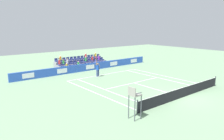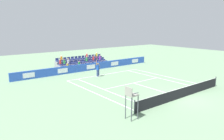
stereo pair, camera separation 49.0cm
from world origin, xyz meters
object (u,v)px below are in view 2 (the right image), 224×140
loose_tennis_ball (157,95)px  tennis_player (98,69)px  tennis_net (182,92)px  umpire_chair (131,98)px

loose_tennis_ball → tennis_player: bearing=-89.3°
tennis_net → loose_tennis_ball: (1.30, -1.83, -0.46)m
tennis_net → tennis_player: bearing=-82.9°
tennis_player → loose_tennis_ball: bearing=90.7°
tennis_net → tennis_player: 11.51m
tennis_net → loose_tennis_ball: 2.29m
umpire_chair → loose_tennis_ball: size_ratio=34.41×
tennis_net → loose_tennis_ball: bearing=-54.7°
tennis_net → umpire_chair: umpire_chair is taller
tennis_player → loose_tennis_ball: 9.63m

